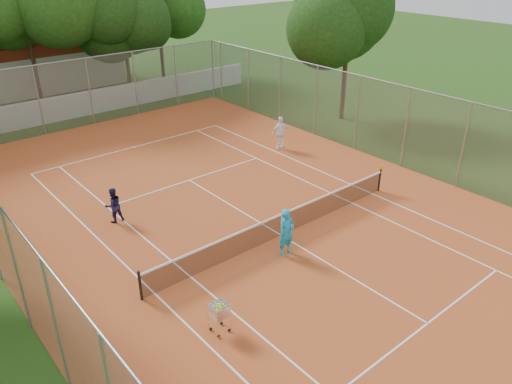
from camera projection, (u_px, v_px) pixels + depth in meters
ground at (281, 236)px, 19.08m from camera, size 120.00×120.00×0.00m
court_pad at (281, 236)px, 19.08m from camera, size 18.00×34.00×0.02m
court_lines at (281, 235)px, 19.07m from camera, size 10.98×23.78×0.01m
tennis_net at (281, 224)px, 18.85m from camera, size 11.88×0.10×0.98m
perimeter_fence at (282, 189)px, 18.18m from camera, size 18.00×34.00×4.00m
boundary_wall at (80, 105)px, 31.75m from camera, size 26.00×0.30×1.50m
tropical_trees at (51, 30)px, 31.88m from camera, size 29.00×19.00×10.00m
player_near at (286, 232)px, 17.56m from camera, size 0.66×0.43×1.79m
player_far_left at (113, 205)px, 19.71m from camera, size 0.72×0.56×1.46m
player_far_right at (281, 133)px, 26.65m from camera, size 1.13×0.73×1.78m
ball_hopper at (219, 317)px, 14.18m from camera, size 0.54×0.54×1.04m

